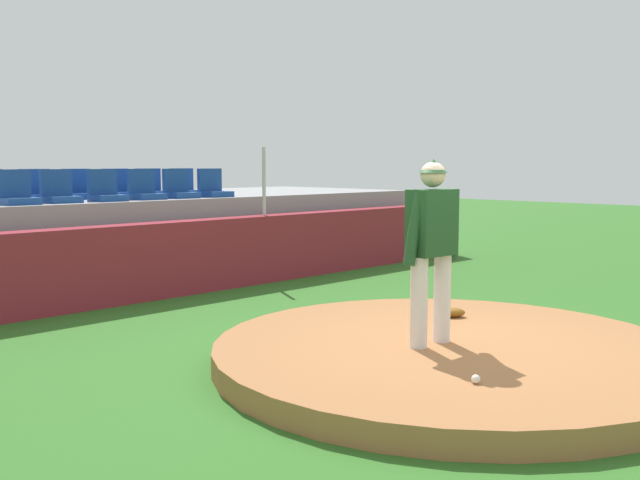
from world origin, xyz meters
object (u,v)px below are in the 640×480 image
object	(u,v)px
stadium_chair_1	(59,192)
stadium_chair_3	(145,190)
baseball	(476,379)
stadium_chair_10	(151,188)
stadium_chair_0	(17,194)
stadium_chair_5	(213,188)
stadium_chair_11	(185,187)
stadium_chair_8	(79,190)
fielding_glove	(452,312)
stadium_chair_4	(179,189)
stadium_chair_9	(118,189)
stadium_chair_7	(38,191)
pitcher	(432,238)
stadium_chair_2	(106,191)

from	to	relation	value
stadium_chair_1	stadium_chair_3	size ratio (longest dim) A/B	1.00
baseball	stadium_chair_10	world-z (taller)	stadium_chair_10
stadium_chair_0	stadium_chair_5	bearing A→B (deg)	-179.84
stadium_chair_3	stadium_chair_11	xyz separation A→B (m)	(1.39, 0.88, 0.00)
baseball	stadium_chair_5	size ratio (longest dim) A/B	0.15
stadium_chair_8	stadium_chair_11	world-z (taller)	same
stadium_chair_0	stadium_chair_11	xyz separation A→B (m)	(3.49, 0.93, 0.00)
fielding_glove	stadium_chair_4	bearing A→B (deg)	132.31
baseball	stadium_chair_3	bearing A→B (deg)	79.51
fielding_glove	stadium_chair_9	bearing A→B (deg)	138.28
stadium_chair_7	baseball	bearing A→B (deg)	90.48
baseball	stadium_chair_3	size ratio (longest dim) A/B	0.15
stadium_chair_7	stadium_chair_10	world-z (taller)	same
stadium_chair_5	stadium_chair_3	bearing A→B (deg)	-1.30
pitcher	stadium_chair_11	size ratio (longest dim) A/B	3.67
stadium_chair_0	stadium_chair_4	xyz separation A→B (m)	(2.78, 0.06, 0.00)
stadium_chair_1	stadium_chair_9	xyz separation A→B (m)	(1.45, 0.85, 0.00)
stadium_chair_8	stadium_chair_11	xyz separation A→B (m)	(2.09, 0.01, 0.00)
stadium_chair_8	stadium_chair_11	size ratio (longest dim) A/B	1.00
baseball	pitcher	bearing A→B (deg)	52.83
stadium_chair_4	stadium_chair_11	size ratio (longest dim) A/B	1.00
pitcher	stadium_chair_11	distance (m)	7.31
stadium_chair_1	stadium_chair_3	bearing A→B (deg)	179.29
fielding_glove	stadium_chair_10	world-z (taller)	stadium_chair_10
stadium_chair_2	stadium_chair_5	size ratio (longest dim) A/B	1.00
stadium_chair_4	stadium_chair_5	bearing A→B (deg)	176.14
stadium_chair_0	stadium_chair_10	bearing A→B (deg)	-161.63
stadium_chair_9	stadium_chair_11	xyz separation A→B (m)	(1.38, 0.02, 0.00)
stadium_chair_8	stadium_chair_5	bearing A→B (deg)	156.21
pitcher	stadium_chair_2	bearing A→B (deg)	94.51
stadium_chair_8	stadium_chair_10	distance (m)	1.37
baseball	stadium_chair_4	xyz separation A→B (m)	(2.00, 7.19, 1.33)
stadium_chair_2	stadium_chair_8	world-z (taller)	same
stadium_chair_3	stadium_chair_7	size ratio (longest dim) A/B	1.00
stadium_chair_1	stadium_chair_0	bearing A→B (deg)	5.10
stadium_chair_4	stadium_chair_5	world-z (taller)	same
baseball	stadium_chair_2	bearing A→B (deg)	85.12
stadium_chair_7	stadium_chair_4	bearing A→B (deg)	157.11
pitcher	stadium_chair_0	distance (m)	6.31
stadium_chair_5	stadium_chair_0	bearing A→B (deg)	0.16
stadium_chair_2	stadium_chair_9	size ratio (longest dim) A/B	1.00
stadium_chair_7	stadium_chair_11	distance (m)	2.78
stadium_chair_9	stadium_chair_10	size ratio (longest dim) A/B	1.00
pitcher	stadium_chair_11	bearing A→B (deg)	77.55
stadium_chair_4	pitcher	bearing A→B (deg)	78.73
baseball	stadium_chair_10	size ratio (longest dim) A/B	0.15
stadium_chair_9	stadium_chair_11	bearing A→B (deg)	-179.17
pitcher	stadium_chair_9	distance (m)	7.05
stadium_chair_2	stadium_chair_11	xyz separation A→B (m)	(2.11, 0.92, 0.00)
stadium_chair_0	stadium_chair_8	world-z (taller)	same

